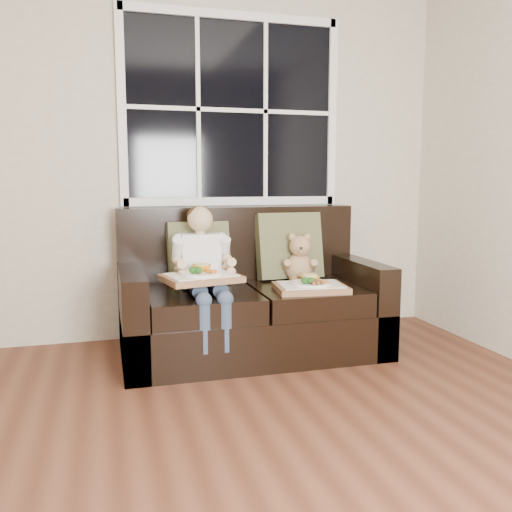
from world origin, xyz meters
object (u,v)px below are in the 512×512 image
object	(u,v)px
loveseat	(249,305)
child	(203,262)
tray_left	(201,276)
teddy_bear	(300,262)
tray_right	(310,286)

from	to	relation	value
loveseat	child	world-z (taller)	child
loveseat	tray_left	bearing A→B (deg)	-142.16
teddy_bear	tray_left	size ratio (longest dim) A/B	0.70
child	teddy_bear	bearing A→B (deg)	10.51
teddy_bear	tray_right	xyz separation A→B (m)	(-0.04, -0.32, -0.11)
loveseat	teddy_bear	size ratio (longest dim) A/B	4.84
tray_right	loveseat	bearing A→B (deg)	143.53
tray_left	teddy_bear	bearing A→B (deg)	10.07
loveseat	tray_left	distance (m)	0.54
child	tray_right	size ratio (longest dim) A/B	1.73
loveseat	tray_right	xyz separation A→B (m)	(0.33, -0.30, 0.17)
tray_left	loveseat	bearing A→B (deg)	25.72
tray_left	tray_right	xyz separation A→B (m)	(0.70, -0.01, -0.09)
loveseat	child	size ratio (longest dim) A/B	2.06
child	tray_right	bearing A→B (deg)	-15.76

